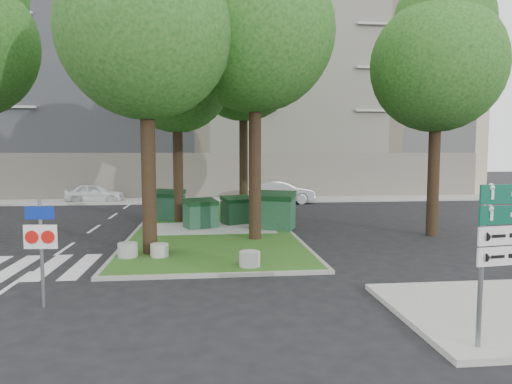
{
  "coord_description": "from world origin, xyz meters",
  "views": [
    {
      "loc": [
        0.27,
        -11.75,
        3.25
      ],
      "look_at": [
        1.81,
        2.43,
        2.0
      ],
      "focal_mm": 32.0,
      "sensor_mm": 36.0,
      "label": 1
    }
  ],
  "objects": [
    {
      "name": "ground",
      "position": [
        0.0,
        0.0,
        0.0
      ],
      "size": [
        120.0,
        120.0,
        0.0
      ],
      "primitive_type": "plane",
      "color": "black",
      "rests_on": "ground"
    },
    {
      "name": "median_island",
      "position": [
        0.5,
        8.0,
        0.06
      ],
      "size": [
        6.0,
        16.0,
        0.12
      ],
      "primitive_type": "cube",
      "color": "#274E16",
      "rests_on": "ground"
    },
    {
      "name": "median_kerb",
      "position": [
        0.5,
        8.0,
        0.05
      ],
      "size": [
        6.3,
        16.3,
        0.1
      ],
      "primitive_type": "cube",
      "color": "gray",
      "rests_on": "ground"
    },
    {
      "name": "building_sidewalk",
      "position": [
        0.0,
        18.5,
        0.06
      ],
      "size": [
        42.0,
        3.0,
        0.12
      ],
      "primitive_type": "cube",
      "color": "#999993",
      "rests_on": "ground"
    },
    {
      "name": "zebra_crossing",
      "position": [
        -3.75,
        1.5,
        0.01
      ],
      "size": [
        5.0,
        3.0,
        0.01
      ],
      "primitive_type": "cube",
      "color": "silver",
      "rests_on": "ground"
    },
    {
      "name": "apartment_building",
      "position": [
        0.0,
        26.0,
        8.0
      ],
      "size": [
        41.0,
        12.0,
        16.0
      ],
      "primitive_type": "cube",
      "color": "#BBA58C",
      "rests_on": "ground"
    },
    {
      "name": "tree_median_near_left",
      "position": [
        -1.41,
        2.56,
        7.32
      ],
      "size": [
        5.2,
        5.2,
        10.53
      ],
      "color": "black",
      "rests_on": "ground"
    },
    {
      "name": "tree_median_near_right",
      "position": [
        2.09,
        4.56,
        7.99
      ],
      "size": [
        5.6,
        5.6,
        11.46
      ],
      "color": "black",
      "rests_on": "ground"
    },
    {
      "name": "tree_median_mid",
      "position": [
        -0.91,
        9.06,
        6.98
      ],
      "size": [
        4.8,
        4.8,
        9.99
      ],
      "color": "black",
      "rests_on": "ground"
    },
    {
      "name": "tree_median_far",
      "position": [
        2.29,
        12.06,
        8.32
      ],
      "size": [
        5.8,
        5.8,
        11.93
      ],
      "color": "black",
      "rests_on": "ground"
    },
    {
      "name": "tree_street_right",
      "position": [
        9.09,
        5.06,
        6.98
      ],
      "size": [
        5.0,
        5.0,
        10.06
      ],
      "color": "black",
      "rests_on": "ground"
    },
    {
      "name": "dumpster_a",
      "position": [
        -1.59,
        9.6,
        0.79
      ],
      "size": [
        1.8,
        1.57,
        1.39
      ],
      "rotation": [
        0.0,
        0.0,
        -0.42
      ],
      "color": "#0E351F",
      "rests_on": "median_island"
    },
    {
      "name": "dumpster_b",
      "position": [
        0.01,
        7.13,
        0.71
      ],
      "size": [
        1.56,
        1.34,
        1.22
      ],
      "rotation": [
        0.0,
        0.0,
        0.38
      ],
      "color": "#103922",
      "rests_on": "median_island"
    },
    {
      "name": "dumpster_c",
      "position": [
        1.61,
        8.09,
        0.71
      ],
      "size": [
        1.57,
        1.36,
        1.22
      ],
      "rotation": [
        0.0,
        0.0,
        0.4
      ],
      "color": "#0F341B",
      "rests_on": "median_island"
    },
    {
      "name": "dumpster_d",
      "position": [
        3.0,
        6.56,
        0.86
      ],
      "size": [
        1.97,
        1.69,
        1.54
      ],
      "rotation": [
        0.0,
        0.0,
        -0.38
      ],
      "color": "#123D21",
      "rests_on": "median_island"
    },
    {
      "name": "bollard_left",
      "position": [
        -2.1,
        2.02,
        0.33
      ],
      "size": [
        0.59,
        0.59,
        0.42
      ],
      "primitive_type": "cylinder",
      "color": "gray",
      "rests_on": "median_island"
    },
    {
      "name": "bollard_right",
      "position": [
        1.43,
        0.5,
        0.33
      ],
      "size": [
        0.58,
        0.58,
        0.41
      ],
      "primitive_type": "cylinder",
      "color": "#A3A29E",
      "rests_on": "median_island"
    },
    {
      "name": "bollard_mid",
      "position": [
        -1.16,
        1.97,
        0.31
      ],
      "size": [
        0.54,
        0.54,
        0.38
      ],
      "primitive_type": "cylinder",
      "color": "#999A95",
      "rests_on": "median_island"
    },
    {
      "name": "litter_bin",
      "position": [
        1.92,
        13.15,
        0.47
      ],
      "size": [
        0.4,
        0.4,
        0.71
      ],
      "primitive_type": "cylinder",
      "color": "gold",
      "rests_on": "median_island"
    },
    {
      "name": "traffic_sign_pole",
      "position": [
        -3.16,
        -2.0,
        1.46
      ],
      "size": [
        0.68,
        0.09,
        2.28
      ],
      "rotation": [
        0.0,
        0.0,
        -0.08
      ],
      "color": "slate",
      "rests_on": "ground"
    },
    {
      "name": "directional_sign",
      "position": [
        5.15,
        -5.0,
        1.86
      ],
      "size": [
        1.31,
        0.24,
        2.62
      ],
      "rotation": [
        0.0,
        0.0,
        0.13
      ],
      "color": "slate",
      "rests_on": "sidewalk_corner"
    },
    {
      "name": "car_white",
      "position": [
        -6.87,
        18.38,
        0.62
      ],
      "size": [
        3.64,
        1.49,
        1.24
      ],
      "primitive_type": "imported",
      "rotation": [
        0.0,
        0.0,
        1.56
      ],
      "color": "white",
      "rests_on": "ground"
    },
    {
      "name": "car_silver",
      "position": [
        4.84,
        16.56,
        0.72
      ],
      "size": [
        4.48,
        1.86,
        1.44
      ],
      "primitive_type": "imported",
      "rotation": [
        0.0,
        0.0,
        1.65
      ],
      "color": "#ACAFB5",
      "rests_on": "ground"
    }
  ]
}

